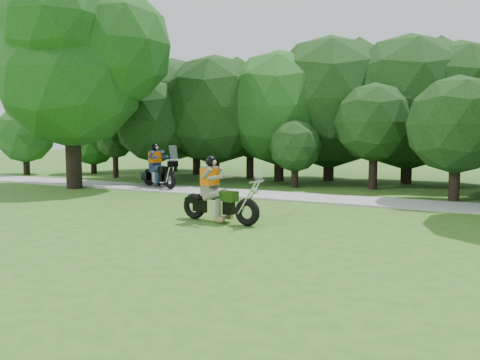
% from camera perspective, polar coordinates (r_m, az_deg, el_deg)
% --- Properties ---
extents(ground, '(100.00, 100.00, 0.00)m').
position_cam_1_polar(ground, '(10.66, -4.76, -7.66)').
color(ground, '#2E5F1B').
rests_on(ground, ground).
extents(walkway, '(60.00, 2.20, 0.06)m').
position_cam_1_polar(walkway, '(17.87, 8.57, -2.15)').
color(walkway, gray).
rests_on(walkway, ground).
extents(tree_line, '(40.51, 11.70, 7.43)m').
position_cam_1_polar(tree_line, '(23.31, 17.28, 8.27)').
color(tree_line, black).
rests_on(tree_line, ground).
extents(big_tree_west, '(8.64, 6.56, 9.96)m').
position_cam_1_polar(big_tree_west, '(22.60, -19.43, 13.80)').
color(big_tree_west, black).
rests_on(big_tree_west, ground).
extents(chopper_motorcycle, '(2.58, 0.82, 1.84)m').
position_cam_1_polar(chopper_motorcycle, '(12.98, -2.94, -2.17)').
color(chopper_motorcycle, black).
rests_on(chopper_motorcycle, ground).
extents(touring_motorcycle, '(2.45, 1.46, 1.95)m').
position_cam_1_polar(touring_motorcycle, '(21.13, -10.05, 1.06)').
color(touring_motorcycle, black).
rests_on(touring_motorcycle, walkway).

